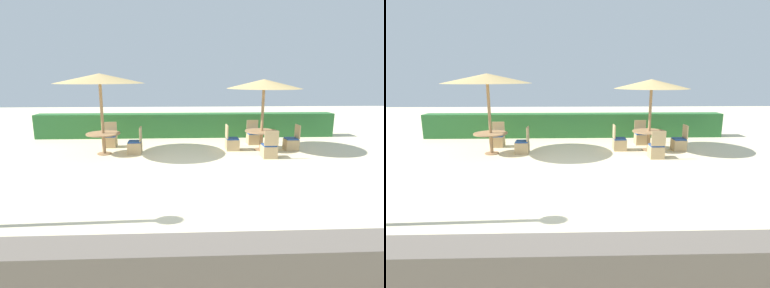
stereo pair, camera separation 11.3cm
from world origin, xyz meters
TOP-DOWN VIEW (x-y plane):
  - ground_plane at (0.00, 0.00)m, footprint 40.00×40.00m
  - hedge_row at (0.00, 6.14)m, footprint 13.00×0.70m
  - stone_border at (0.00, -3.56)m, footprint 10.00×0.56m
  - parasol_back_left at (-2.92, 3.17)m, footprint 2.94×2.94m
  - round_table_back_left at (-2.92, 3.17)m, footprint 1.14×1.14m
  - patio_chair_back_left_east at (-1.85, 3.19)m, footprint 0.46×0.46m
  - patio_chair_back_left_north at (-2.95, 4.27)m, footprint 0.46×0.46m
  - parasol_back_right at (2.65, 3.52)m, footprint 2.61×2.61m
  - round_table_back_right at (2.65, 3.52)m, footprint 1.19×1.19m
  - patio_chair_back_right_east at (3.76, 3.46)m, footprint 0.46×0.46m
  - patio_chair_back_right_west at (1.58, 3.56)m, footprint 0.46×0.46m
  - patio_chair_back_right_north at (2.61, 4.55)m, footprint 0.46×0.46m
  - patio_chair_back_right_south at (2.62, 2.44)m, footprint 0.46×0.46m

SIDE VIEW (x-z plane):
  - ground_plane at x=0.00m, z-range 0.00..0.00m
  - patio_chair_back_left_east at x=-1.85m, z-range -0.20..0.73m
  - patio_chair_back_left_north at x=-2.95m, z-range -0.20..0.73m
  - patio_chair_back_right_east at x=3.76m, z-range -0.20..0.73m
  - patio_chair_back_right_west at x=1.58m, z-range -0.20..0.73m
  - patio_chair_back_right_north at x=2.61m, z-range -0.20..0.73m
  - patio_chair_back_right_south at x=2.62m, z-range -0.20..0.73m
  - stone_border at x=0.00m, z-range 0.00..0.53m
  - hedge_row at x=0.00m, z-range 0.00..1.04m
  - round_table_back_right at x=2.65m, z-range 0.23..0.94m
  - round_table_back_left at x=-2.92m, z-range 0.22..0.96m
  - parasol_back_right at x=2.65m, z-range 1.09..3.63m
  - parasol_back_left at x=-2.92m, z-range 1.19..3.91m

